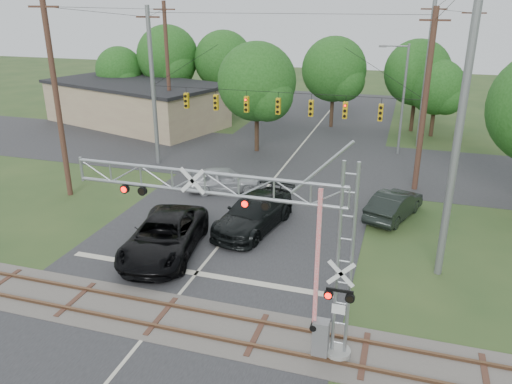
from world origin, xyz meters
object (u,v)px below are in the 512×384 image
(crossing_gantry, at_px, (256,233))
(pickup_black, at_px, (164,236))
(sedan_silver, at_px, (224,179))
(commercial_building, at_px, (136,103))
(traffic_signal_span, at_px, (291,98))
(car_dark, at_px, (254,213))
(streetlight, at_px, (401,94))

(crossing_gantry, distance_m, pickup_black, 8.97)
(pickup_black, bearing_deg, sedan_silver, 82.64)
(sedan_silver, distance_m, commercial_building, 21.78)
(traffic_signal_span, bearing_deg, crossing_gantry, -80.12)
(crossing_gantry, relative_size, sedan_silver, 2.14)
(car_dark, relative_size, streetlight, 0.72)
(car_dark, bearing_deg, commercial_building, 143.75)
(crossing_gantry, distance_m, commercial_building, 36.98)
(crossing_gantry, height_order, pickup_black, crossing_gantry)
(commercial_building, bearing_deg, sedan_silver, -27.91)
(sedan_silver, bearing_deg, traffic_signal_span, -61.56)
(car_dark, relative_size, commercial_building, 0.32)
(car_dark, xyz_separation_m, sedan_silver, (-3.59, 4.90, -0.09))
(crossing_gantry, height_order, streetlight, streetlight)
(traffic_signal_span, relative_size, sedan_silver, 4.04)
(sedan_silver, bearing_deg, crossing_gantry, -177.06)
(traffic_signal_span, distance_m, pickup_black, 14.27)
(crossing_gantry, relative_size, commercial_building, 0.52)
(streetlight, bearing_deg, traffic_signal_span, -131.29)
(traffic_signal_span, height_order, car_dark, traffic_signal_span)
(sedan_silver, relative_size, streetlight, 0.55)
(sedan_silver, distance_m, streetlight, 16.49)
(pickup_black, xyz_separation_m, streetlight, (10.19, 21.11, 3.93))
(car_dark, height_order, commercial_building, commercial_building)
(traffic_signal_span, relative_size, commercial_building, 0.97)
(car_dark, bearing_deg, traffic_signal_span, 102.09)
(car_dark, bearing_deg, pickup_black, -118.32)
(crossing_gantry, xyz_separation_m, sedan_silver, (-6.61, 14.25, -3.66))
(car_dark, distance_m, commercial_building, 27.79)
(crossing_gantry, xyz_separation_m, pickup_black, (-6.36, 5.25, -3.53))
(crossing_gantry, bearing_deg, traffic_signal_span, 99.88)
(traffic_signal_span, height_order, commercial_building, traffic_signal_span)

